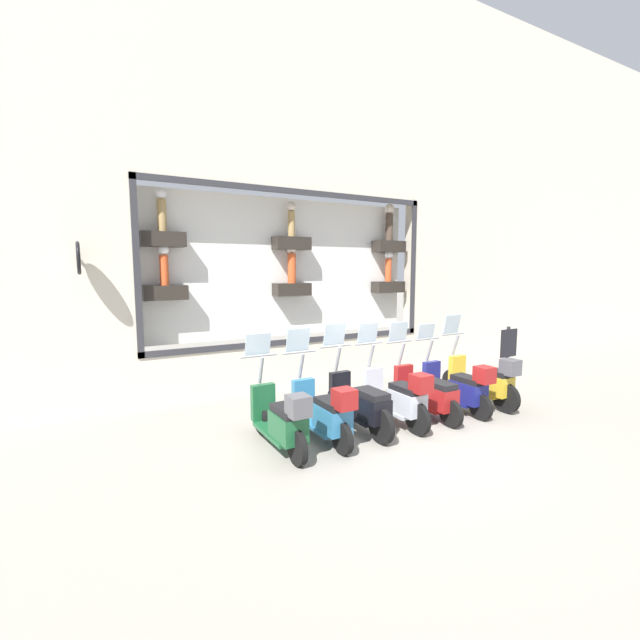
% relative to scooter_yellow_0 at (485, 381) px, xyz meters
% --- Properties ---
extents(ground_plane, '(120.00, 120.00, 0.00)m').
position_rel_scooter_yellow_0_xyz_m(ground_plane, '(-0.45, 2.49, -0.49)').
color(ground_plane, gray).
extents(building_facade, '(1.19, 36.00, 9.44)m').
position_rel_scooter_yellow_0_xyz_m(building_facade, '(3.15, 2.50, 4.35)').
color(building_facade, beige).
rests_on(building_facade, ground_plane).
extents(scooter_yellow_0, '(1.81, 0.61, 1.68)m').
position_rel_scooter_yellow_0_xyz_m(scooter_yellow_0, '(0.00, 0.00, 0.00)').
color(scooter_yellow_0, black).
rests_on(scooter_yellow_0, ground_plane).
extents(scooter_navy_1, '(1.79, 0.60, 1.53)m').
position_rel_scooter_yellow_0_xyz_m(scooter_navy_1, '(-0.02, 0.71, -0.03)').
color(scooter_navy_1, black).
rests_on(scooter_navy_1, ground_plane).
extents(scooter_red_2, '(1.79, 0.60, 1.61)m').
position_rel_scooter_yellow_0_xyz_m(scooter_red_2, '(0.05, 1.42, -0.07)').
color(scooter_red_2, black).
rests_on(scooter_red_2, ground_plane).
extents(scooter_silver_3, '(1.80, 0.60, 1.64)m').
position_rel_scooter_yellow_0_xyz_m(scooter_silver_3, '(-0.00, 2.12, -0.01)').
color(scooter_silver_3, black).
rests_on(scooter_silver_3, ground_plane).
extents(scooter_black_4, '(1.81, 0.60, 1.67)m').
position_rel_scooter_yellow_0_xyz_m(scooter_black_4, '(0.06, 2.83, -0.04)').
color(scooter_black_4, black).
rests_on(scooter_black_4, ground_plane).
extents(scooter_teal_5, '(1.79, 0.60, 1.64)m').
position_rel_scooter_yellow_0_xyz_m(scooter_teal_5, '(-0.01, 3.54, -0.02)').
color(scooter_teal_5, black).
rests_on(scooter_teal_5, ground_plane).
extents(scooter_green_6, '(1.80, 0.61, 1.60)m').
position_rel_scooter_yellow_0_xyz_m(scooter_green_6, '(-0.01, 4.25, -0.02)').
color(scooter_green_6, black).
rests_on(scooter_green_6, ground_plane).
extents(shop_sign_post, '(0.36, 0.45, 1.49)m').
position_rel_scooter_yellow_0_xyz_m(shop_sign_post, '(0.00, -0.63, 0.30)').
color(shop_sign_post, '#232326').
rests_on(shop_sign_post, ground_plane).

